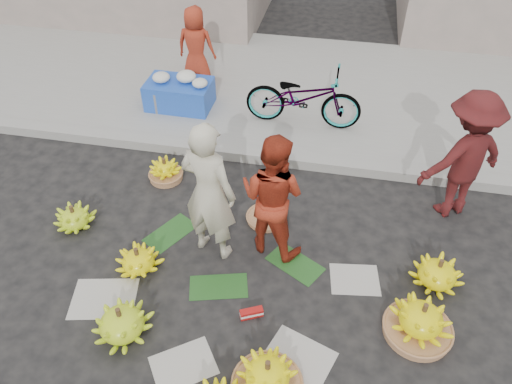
% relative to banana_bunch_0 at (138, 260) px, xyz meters
% --- Properties ---
extents(ground, '(80.00, 80.00, 0.00)m').
position_rel_banana_bunch_0_xyz_m(ground, '(1.07, 0.11, -0.14)').
color(ground, black).
rests_on(ground, ground).
extents(curb, '(40.00, 0.25, 0.15)m').
position_rel_banana_bunch_0_xyz_m(curb, '(1.07, 2.31, -0.07)').
color(curb, gray).
rests_on(curb, ground).
extents(sidewalk, '(40.00, 4.00, 0.12)m').
position_rel_banana_bunch_0_xyz_m(sidewalk, '(1.07, 4.41, -0.08)').
color(sidewalk, gray).
rests_on(sidewalk, ground).
extents(newspaper_scatter, '(3.20, 1.80, 0.00)m').
position_rel_banana_bunch_0_xyz_m(newspaper_scatter, '(1.07, -0.69, -0.14)').
color(newspaper_scatter, '#BDB8AF').
rests_on(newspaper_scatter, ground).
extents(banana_leaves, '(2.00, 1.00, 0.00)m').
position_rel_banana_bunch_0_xyz_m(banana_leaves, '(0.97, 0.31, -0.14)').
color(banana_leaves, '#194918').
rests_on(banana_leaves, ground).
extents(banana_bunch_0, '(0.65, 0.65, 0.33)m').
position_rel_banana_bunch_0_xyz_m(banana_bunch_0, '(0.00, 0.00, 0.00)').
color(banana_bunch_0, '#FFF60C').
rests_on(banana_bunch_0, ground).
extents(banana_bunch_1, '(0.71, 0.71, 0.39)m').
position_rel_banana_bunch_0_xyz_m(banana_bunch_1, '(0.15, -0.84, 0.03)').
color(banana_bunch_1, '#9BCB1D').
rests_on(banana_bunch_1, ground).
extents(banana_bunch_3, '(0.72, 0.72, 0.45)m').
position_rel_banana_bunch_0_xyz_m(banana_bunch_3, '(1.71, -1.15, 0.05)').
color(banana_bunch_3, '#9C6641').
rests_on(banana_bunch_3, ground).
extents(banana_bunch_4, '(0.69, 0.69, 0.47)m').
position_rel_banana_bunch_0_xyz_m(banana_bunch_4, '(3.13, -0.26, 0.06)').
color(banana_bunch_4, '#9C6641').
rests_on(banana_bunch_4, ground).
extents(banana_bunch_5, '(0.72, 0.72, 0.37)m').
position_rel_banana_bunch_0_xyz_m(banana_bunch_5, '(3.36, 0.45, 0.02)').
color(banana_bunch_5, '#FFF60C').
rests_on(banana_bunch_5, ground).
extents(banana_bunch_6, '(0.65, 0.65, 0.33)m').
position_rel_banana_bunch_0_xyz_m(banana_bunch_6, '(-1.05, 0.51, -0.00)').
color(banana_bunch_6, '#9BCB1D').
rests_on(banana_bunch_6, ground).
extents(banana_bunch_7, '(0.47, 0.47, 0.35)m').
position_rel_banana_bunch_0_xyz_m(banana_bunch_7, '(-0.23, 1.63, -0.01)').
color(banana_bunch_7, '#9C6641').
rests_on(banana_bunch_7, ground).
extents(basket_spare, '(0.52, 0.52, 0.06)m').
position_rel_banana_bunch_0_xyz_m(basket_spare, '(1.30, 1.09, -0.11)').
color(basket_spare, '#9C6641').
rests_on(basket_spare, ground).
extents(incense_stack, '(0.26, 0.18, 0.10)m').
position_rel_banana_bunch_0_xyz_m(incense_stack, '(1.41, -0.40, -0.09)').
color(incense_stack, '#AD1412').
rests_on(incense_stack, ground).
extents(vendor_cream, '(0.75, 0.59, 1.80)m').
position_rel_banana_bunch_0_xyz_m(vendor_cream, '(0.76, 0.47, 0.76)').
color(vendor_cream, beige).
rests_on(vendor_cream, ground).
extents(vendor_red, '(0.92, 0.81, 1.60)m').
position_rel_banana_bunch_0_xyz_m(vendor_red, '(1.44, 0.66, 0.66)').
color(vendor_red, '#B6371C').
rests_on(vendor_red, ground).
extents(man_striped, '(1.29, 1.12, 1.73)m').
position_rel_banana_bunch_0_xyz_m(man_striped, '(3.60, 1.74, 0.72)').
color(man_striped, maroon).
rests_on(man_striped, ground).
extents(flower_table, '(1.06, 0.67, 0.61)m').
position_rel_banana_bunch_0_xyz_m(flower_table, '(-0.55, 3.35, 0.23)').
color(flower_table, blue).
rests_on(flower_table, sidewalk).
extents(grey_bucket, '(0.31, 0.31, 0.35)m').
position_rel_banana_bunch_0_xyz_m(grey_bucket, '(-0.85, 3.18, 0.15)').
color(grey_bucket, slate).
rests_on(grey_bucket, sidewalk).
extents(flower_vendor, '(0.67, 0.44, 1.34)m').
position_rel_banana_bunch_0_xyz_m(flower_vendor, '(-0.48, 4.20, 0.65)').
color(flower_vendor, '#B6371C').
rests_on(flower_vendor, sidewalk).
extents(bicycle, '(0.64, 1.79, 0.94)m').
position_rel_banana_bunch_0_xyz_m(bicycle, '(1.49, 3.22, 0.45)').
color(bicycle, gray).
rests_on(bicycle, sidewalk).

